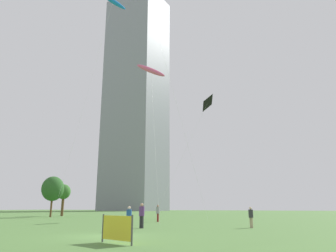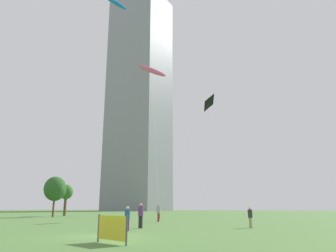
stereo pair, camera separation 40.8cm
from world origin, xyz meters
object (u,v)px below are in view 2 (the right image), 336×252
object	(u,v)px
kite_flying_3	(114,2)
park_tree_1	(55,189)
person_standing_2	(158,212)
person_standing_3	(250,216)
event_banner	(112,228)
kite_flying_1	(152,71)
park_tree_0	(66,192)
person_standing_1	(159,212)
kite_flying_2	(208,103)
person_standing_0	(127,217)
person_standing_5	(141,214)
distant_highrise_0	(139,99)

from	to	relation	value
kite_flying_3	park_tree_1	xyz separation A→B (m)	(-11.79, 3.28, -29.14)
kite_flying_3	person_standing_2	bearing A→B (deg)	-25.76
kite_flying_3	person_standing_3	bearing A→B (deg)	-28.62
person_standing_3	kite_flying_3	xyz separation A→B (m)	(-21.23, 11.58, 32.63)
park_tree_1	event_banner	xyz separation A→B (m)	(29.13, -28.03, -3.74)
kite_flying_1	park_tree_0	xyz separation A→B (m)	(-21.91, 9.78, -16.01)
person_standing_1	person_standing_2	size ratio (longest dim) A/B	0.87
kite_flying_1	kite_flying_2	distance (m)	10.49
person_standing_0	person_standing_2	size ratio (longest dim) A/B	0.89
person_standing_5	kite_flying_1	distance (m)	24.99
kite_flying_2	event_banner	xyz separation A→B (m)	(4.46, -32.60, -16.41)
kite_flying_1	event_banner	size ratio (longest dim) A/B	10.81
person_standing_1	park_tree_1	size ratio (longest dim) A/B	0.24
kite_flying_1	kite_flying_2	world-z (taller)	kite_flying_1
event_banner	person_standing_0	bearing A→B (deg)	115.19
park_tree_0	distant_highrise_0	xyz separation A→B (m)	(-27.54, 77.01, 46.95)
person_standing_0	person_standing_3	bearing A→B (deg)	-178.35
person_standing_0	event_banner	size ratio (longest dim) A/B	0.81
person_standing_3	event_banner	bearing A→B (deg)	115.25
park_tree_0	event_banner	size ratio (longest dim) A/B	2.83
kite_flying_1	person_standing_0	bearing A→B (deg)	-68.21
person_standing_0	person_standing_1	xyz separation A→B (m)	(-6.83, 19.93, -0.02)
event_banner	person_standing_5	bearing A→B (deg)	111.02
distant_highrise_0	kite_flying_3	bearing A→B (deg)	-55.00
person_standing_0	person_standing_1	size ratio (longest dim) A/B	1.02
kite_flying_3	distant_highrise_0	xyz separation A→B (m)	(-42.33, 86.43, 17.53)
person_standing_1	person_standing_2	distance (m)	7.55
kite_flying_2	park_tree_0	bearing A→B (deg)	176.75
person_standing_1	park_tree_0	world-z (taller)	park_tree_0
person_standing_1	park_tree_0	distance (m)	23.66
kite_flying_1	person_standing_1	bearing A→B (deg)	83.29
person_standing_3	park_tree_0	world-z (taller)	park_tree_0
person_standing_3	kite_flying_2	distance (m)	26.62
kite_flying_2	kite_flying_1	bearing A→B (deg)	-125.06
person_standing_5	kite_flying_1	xyz separation A→B (m)	(-6.52, 14.77, 19.08)
park_tree_1	event_banner	world-z (taller)	park_tree_1
person_standing_0	person_standing_2	xyz separation A→B (m)	(-3.74, 13.04, 0.11)
person_standing_2	kite_flying_2	world-z (taller)	kite_flying_2
person_standing_0	distant_highrise_0	xyz separation A→B (m)	(-56.55, 104.52, 50.15)
kite_flying_1	park_tree_1	world-z (taller)	kite_flying_1
person_standing_1	kite_flying_2	bearing A→B (deg)	137.35
person_standing_5	park_tree_1	size ratio (longest dim) A/B	0.29
person_standing_3	distant_highrise_0	bearing A→B (deg)	-15.36
kite_flying_1	person_standing_2	bearing A→B (deg)	-54.52
park_tree_0	event_banner	distance (m)	47.03
person_standing_2	distant_highrise_0	world-z (taller)	distant_highrise_0
person_standing_2	park_tree_0	distance (m)	29.27
person_standing_2	kite_flying_2	bearing A→B (deg)	-20.33
kite_flying_3	park_tree_1	distance (m)	31.60
person_standing_2	park_tree_1	distance (m)	24.01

